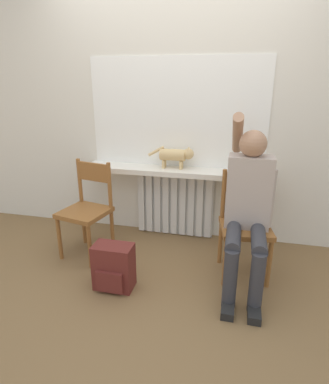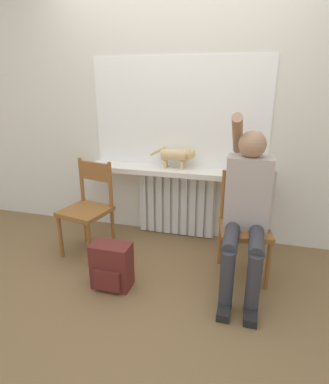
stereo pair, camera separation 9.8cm
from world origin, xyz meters
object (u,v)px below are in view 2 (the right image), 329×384
chair_right (244,225)px  backpack (112,266)px  person (247,205)px  cat (178,155)px  chair_left (88,207)px

chair_right → backpack: 1.11m
person → cat: person is taller
chair_left → chair_right: bearing=12.2°
chair_left → chair_right: (1.40, 0.00, 0.00)m
backpack → chair_left: bearing=132.8°
cat → backpack: cat is taller
chair_right → person: bearing=-96.7°
cat → backpack: 1.23m
cat → chair_left: bearing=-144.6°
person → backpack: 1.15m
person → cat: 0.95m
cat → person: bearing=-42.7°
person → backpack: size_ratio=3.65×
chair_right → cat: (-0.68, 0.51, 0.42)m
chair_left → backpack: chair_left is taller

